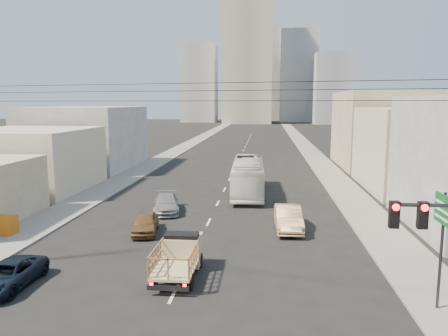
% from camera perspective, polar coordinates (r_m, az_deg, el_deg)
% --- Properties ---
extents(ground, '(420.00, 420.00, 0.00)m').
position_cam_1_polar(ground, '(18.82, -7.93, -18.50)').
color(ground, black).
rests_on(ground, ground).
extents(sidewalk_left, '(3.50, 180.00, 0.12)m').
position_cam_1_polar(sidewalk_left, '(88.13, -4.83, 2.98)').
color(sidewalk_left, slate).
rests_on(sidewalk_left, ground).
extents(sidewalk_right, '(3.50, 180.00, 0.12)m').
position_cam_1_polar(sidewalk_right, '(87.04, 10.59, 2.79)').
color(sidewalk_right, slate).
rests_on(sidewalk_right, ground).
extents(lane_dashes, '(0.15, 104.00, 0.01)m').
position_cam_1_polar(lane_dashes, '(69.93, 2.17, 1.51)').
color(lane_dashes, silver).
rests_on(lane_dashes, ground).
extents(flatbed_pickup, '(1.95, 4.41, 1.90)m').
position_cam_1_polar(flatbed_pickup, '(22.14, -5.94, -11.14)').
color(flatbed_pickup, tan).
rests_on(flatbed_pickup, ground).
extents(navy_pickup, '(2.09, 4.42, 1.22)m').
position_cam_1_polar(navy_pickup, '(23.15, -26.37, -12.40)').
color(navy_pickup, black).
rests_on(navy_pickup, ground).
extents(city_bus, '(3.17, 12.05, 3.33)m').
position_cam_1_polar(city_bus, '(41.14, 3.15, -1.09)').
color(city_bus, silver).
rests_on(city_bus, ground).
extents(sedan_brown, '(2.20, 4.12, 1.34)m').
position_cam_1_polar(sedan_brown, '(29.43, -10.25, -7.11)').
color(sedan_brown, brown).
rests_on(sedan_brown, ground).
extents(sedan_tan, '(1.88, 4.94, 1.61)m').
position_cam_1_polar(sedan_tan, '(29.98, 8.39, -6.50)').
color(sedan_tan, tan).
rests_on(sedan_tan, ground).
extents(sedan_grey, '(2.91, 5.06, 1.38)m').
position_cam_1_polar(sedan_grey, '(34.69, -7.54, -4.61)').
color(sedan_grey, slate).
rests_on(sedan_grey, ground).
extents(green_sign, '(0.18, 1.60, 5.00)m').
position_cam_1_polar(green_sign, '(19.74, 26.63, -6.42)').
color(green_sign, '#2D2D33').
rests_on(green_sign, ground).
extents(overhead_wires, '(23.01, 5.02, 0.72)m').
position_cam_1_polar(overhead_wires, '(18.25, -7.41, 9.84)').
color(overhead_wires, black).
rests_on(overhead_wires, ground).
extents(crate_stack, '(1.80, 1.20, 1.14)m').
position_cam_1_polar(crate_stack, '(31.93, -27.17, -6.65)').
color(crate_stack, '#BF6011').
rests_on(crate_stack, sidewalk_left).
extents(bldg_right_mid, '(11.00, 14.00, 8.00)m').
position_cam_1_polar(bldg_right_mid, '(47.12, 24.66, 2.23)').
color(bldg_right_mid, beige).
rests_on(bldg_right_mid, ground).
extents(bldg_right_far, '(12.00, 16.00, 10.00)m').
position_cam_1_polar(bldg_right_far, '(62.46, 20.39, 4.75)').
color(bldg_right_far, tan).
rests_on(bldg_right_far, ground).
extents(bldg_left_mid, '(11.00, 12.00, 6.00)m').
position_cam_1_polar(bldg_left_mid, '(46.74, -24.07, 0.99)').
color(bldg_left_mid, beige).
rests_on(bldg_left_mid, ground).
extents(bldg_left_far, '(12.00, 16.00, 8.00)m').
position_cam_1_polar(bldg_left_far, '(60.26, -17.53, 3.82)').
color(bldg_left_far, gray).
rests_on(bldg_left_far, ground).
extents(high_rise_tower, '(20.00, 20.00, 60.00)m').
position_cam_1_polar(high_rise_tower, '(187.69, 3.15, 15.08)').
color(high_rise_tower, tan).
rests_on(high_rise_tower, ground).
extents(midrise_ne, '(16.00, 16.00, 40.00)m').
position_cam_1_polar(midrise_ne, '(202.10, 9.68, 11.65)').
color(midrise_ne, '#97999F').
rests_on(midrise_ne, ground).
extents(midrise_nw, '(15.00, 15.00, 34.00)m').
position_cam_1_polar(midrise_nw, '(198.75, -3.23, 10.95)').
color(midrise_nw, '#97999F').
rests_on(midrise_nw, ground).
extents(midrise_back, '(18.00, 18.00, 44.00)m').
position_cam_1_polar(midrise_back, '(216.71, 6.17, 12.03)').
color(midrise_back, gray).
rests_on(midrise_back, ground).
extents(midrise_east, '(14.00, 14.00, 28.00)m').
position_cam_1_polar(midrise_east, '(183.22, 13.89, 9.99)').
color(midrise_east, '#97999F').
rests_on(midrise_east, ground).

